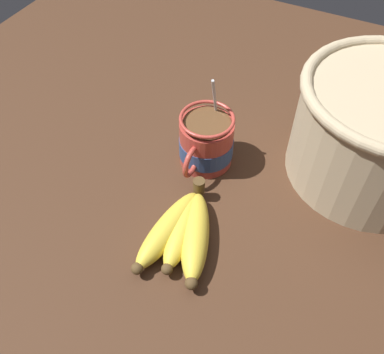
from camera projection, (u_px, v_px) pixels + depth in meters
The scene contains 4 objects.
table at pixel (189, 175), 78.14cm from camera, with size 130.80×130.80×3.31cm.
coffee_mug at pixel (206, 142), 74.85cm from camera, with size 14.37×9.61×16.70cm.
banana_bunch at pixel (182, 232), 65.84cm from camera, with size 18.98×12.08×4.42cm.
woven_basket at pixel (380, 130), 69.51cm from camera, with size 28.99×28.99×18.45cm.
Camera 1 is at (45.16, 23.36, 61.00)cm, focal length 40.00 mm.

